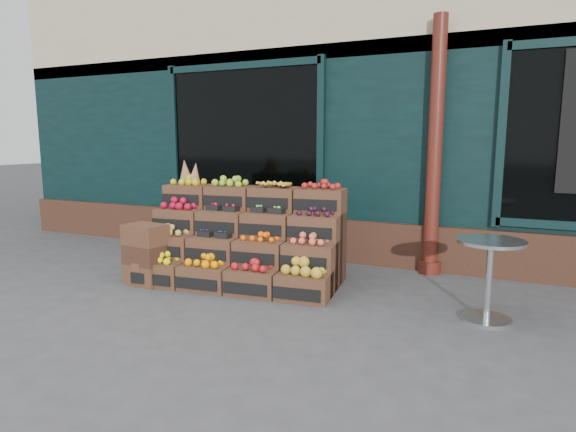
% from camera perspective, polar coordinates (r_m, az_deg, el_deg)
% --- Properties ---
extents(ground, '(60.00, 60.00, 0.00)m').
position_cam_1_polar(ground, '(4.97, -1.23, -11.04)').
color(ground, '#424245').
rests_on(ground, ground).
extents(shop_facade, '(12.00, 6.24, 4.80)m').
position_cam_1_polar(shop_facade, '(9.56, 12.36, 12.94)').
color(shop_facade, black).
rests_on(shop_facade, ground).
extents(crate_display, '(2.44, 1.38, 1.46)m').
position_cam_1_polar(crate_display, '(5.88, -5.17, -3.34)').
color(crate_display, '#4D2E1E').
rests_on(crate_display, ground).
extents(spare_crates, '(0.51, 0.39, 0.72)m').
position_cam_1_polar(spare_crates, '(5.99, -16.48, -4.35)').
color(spare_crates, '#4D2E1E').
rests_on(spare_crates, ground).
extents(bistro_table, '(0.63, 0.63, 0.79)m').
position_cam_1_polar(bistro_table, '(4.91, 22.76, -6.01)').
color(bistro_table, silver).
rests_on(bistro_table, ground).
extents(shopkeeper, '(0.75, 0.58, 1.82)m').
position_cam_1_polar(shopkeeper, '(7.85, -3.82, 3.18)').
color(shopkeeper, '#1C642F').
rests_on(shopkeeper, ground).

